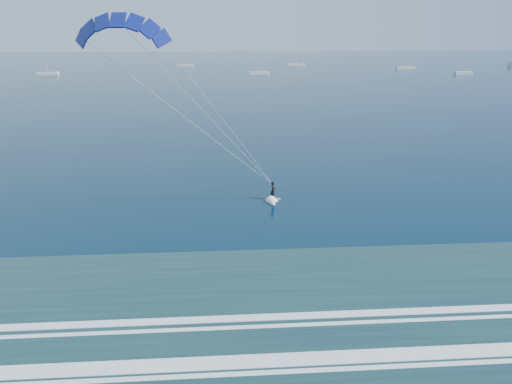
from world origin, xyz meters
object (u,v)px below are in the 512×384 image
Objects in this scene: sailboat_6 at (463,73)px; kitesurfer_rig at (204,112)px; sailboat_4 at (296,65)px; sailboat_5 at (406,68)px; sailboat_1 at (48,74)px; sailboat_3 at (259,73)px; sailboat_2 at (185,66)px.

kitesurfer_rig is at bearing -124.43° from sailboat_6.
kitesurfer_rig reaches higher than sailboat_6.
sailboat_6 is (64.34, -57.34, -0.01)m from sailboat_4.
sailboat_1 is at bearing -171.95° from sailboat_5.
sailboat_3 is 57.85m from sailboat_4.
sailboat_2 is at bearing 125.45° from sailboat_3.
sailboat_4 is at bearing 152.46° from sailboat_5.
sailboat_6 is (124.22, -54.87, -0.00)m from sailboat_2.
kitesurfer_rig is at bearing -65.79° from sailboat_1.
sailboat_4 is at bearing 2.36° from sailboat_2.
kitesurfer_rig is 1.76× the size of sailboat_2.
kitesurfer_rig is 186.96m from sailboat_6.
kitesurfer_rig reaches higher than sailboat_2.
kitesurfer_rig is 1.56× the size of sailboat_4.
sailboat_6 is at bearing -23.83° from sailboat_2.
kitesurfer_rig is at bearing -116.46° from sailboat_5.
kitesurfer_rig is 177.41m from sailboat_1.
sailboat_3 is (17.00, 158.83, -9.33)m from kitesurfer_rig.
sailboat_3 is at bearing -114.77° from sailboat_4.
sailboat_3 is 79.39m from sailboat_5.
kitesurfer_rig reaches higher than sailboat_5.
sailboat_6 is at bearing -2.43° from sailboat_1.
sailboat_1 is (-72.67, 161.58, -9.32)m from kitesurfer_rig.
sailboat_1 is at bearing 177.57° from sailboat_6.
sailboat_6 is at bearing -66.25° from sailboat_5.
sailboat_4 is (24.23, 52.53, 0.01)m from sailboat_3.
sailboat_1 is 166.31m from sailboat_5.
sailboat_2 is at bearing 156.17° from sailboat_6.
sailboat_1 reaches higher than sailboat_3.
sailboat_1 is at bearing 114.21° from kitesurfer_rig.
sailboat_5 is (50.76, -26.47, 0.00)m from sailboat_4.
sailboat_1 reaches higher than sailboat_2.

